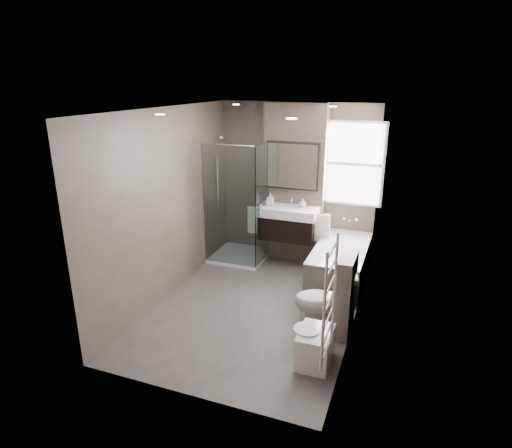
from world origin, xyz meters
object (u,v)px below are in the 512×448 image
at_px(vanity, 288,223).
at_px(bidet, 314,346).
at_px(toilet, 325,301).
at_px(bathtub, 340,262).

distance_m(vanity, bidet, 2.66).
bearing_deg(vanity, toilet, -60.08).
relative_size(vanity, bathtub, 0.59).
xyz_separation_m(toilet, bidet, (0.04, -0.71, -0.17)).
height_order(bathtub, toilet, toilet).
distance_m(bathtub, bidet, 2.08).
bearing_deg(toilet, bidet, -11.49).
bearing_deg(vanity, bidet, -67.07).
xyz_separation_m(bathtub, bidet, (0.09, -2.07, -0.11)).
relative_size(vanity, toilet, 1.28).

